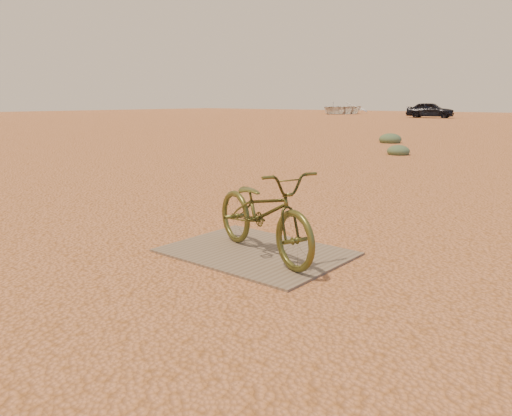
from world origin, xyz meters
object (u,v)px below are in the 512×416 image
Objects in this scene: plywood_board at (256,252)px; bicycle at (263,212)px; car at (430,110)px; boat_near_left at (340,108)px.

plywood_board is 1.06× the size of bicycle.
car is (-12.48, 37.27, 0.62)m from plywood_board.
plywood_board is 0.45m from bicycle.
car reaches higher than bicycle.
car is at bearing 108.51° from plywood_board.
bicycle is 39.40m from car.
bicycle is 0.43× the size of car.
boat_near_left is at bearing 119.41° from plywood_board.
plywood_board is 39.31m from car.
boat_near_left is (-11.42, 5.12, -0.01)m from car.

